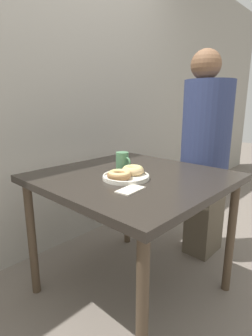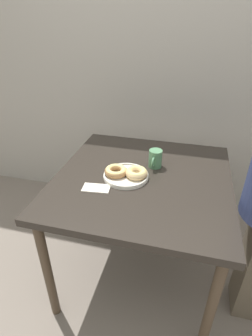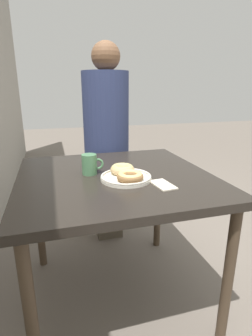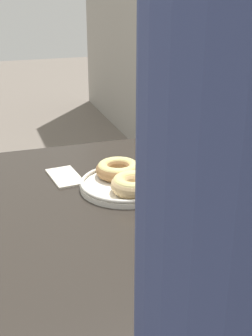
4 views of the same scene
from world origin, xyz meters
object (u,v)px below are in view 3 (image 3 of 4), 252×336
at_px(dining_table, 115,189).
at_px(napkin, 163,185).
at_px(donut_plate, 126,174).
at_px(person_figure, 106,140).
at_px(coffee_mug, 90,164).

relative_size(dining_table, napkin, 6.57).
height_order(donut_plate, person_figure, person_figure).
distance_m(person_figure, napkin, 0.91).
bearing_deg(coffee_mug, napkin, -130.76).
xyz_separation_m(donut_plate, napkin, (-0.12, -0.14, -0.02)).
distance_m(donut_plate, napkin, 0.19).
bearing_deg(napkin, person_figure, 5.05).
height_order(dining_table, coffee_mug, coffee_mug).
relative_size(coffee_mug, person_figure, 0.08).
relative_size(donut_plate, person_figure, 0.17).
bearing_deg(coffee_mug, dining_table, -111.08).
distance_m(coffee_mug, napkin, 0.40).
bearing_deg(donut_plate, coffee_mug, 49.31).
bearing_deg(person_figure, donut_plate, 175.35).
distance_m(dining_table, napkin, 0.29).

